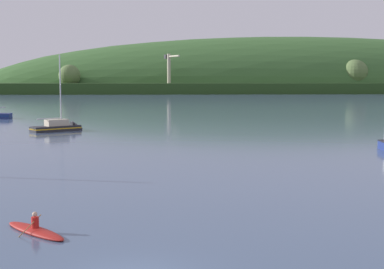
{
  "coord_description": "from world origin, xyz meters",
  "views": [
    {
      "loc": [
        2.95,
        -17.11,
        6.56
      ],
      "look_at": [
        0.52,
        28.67,
        1.88
      ],
      "focal_mm": 51.17,
      "sensor_mm": 36.0,
      "label": 1
    }
  ],
  "objects": [
    {
      "name": "dockside_crane",
      "position": [
        -19.88,
        223.9,
        8.14
      ],
      "size": [
        7.73,
        9.66,
        17.54
      ],
      "rotation": [
        0.0,
        0.0,
        5.35
      ],
      "color": "#4C4C51",
      "rests_on": "ground"
    },
    {
      "name": "sailboat_midwater_white",
      "position": [
        -17.24,
        50.9,
        0.31
      ],
      "size": [
        6.51,
        6.13,
        10.48
      ],
      "rotation": [
        0.0,
        0.0,
        0.73
      ],
      "color": "#232328",
      "rests_on": "ground"
    },
    {
      "name": "canoe_with_paddler",
      "position": [
        -4.97,
        5.36,
        0.09
      ],
      "size": [
        3.71,
        3.29,
        1.02
      ],
      "rotation": [
        0.0,
        0.0,
        5.59
      ],
      "color": "maroon",
      "rests_on": "ground"
    },
    {
      "name": "far_shoreline_hill",
      "position": [
        36.16,
        266.18,
        0.23
      ],
      "size": [
        413.6,
        128.41,
        55.86
      ],
      "rotation": [
        0.0,
        0.0,
        0.1
      ],
      "color": "#27431B",
      "rests_on": "ground"
    }
  ]
}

